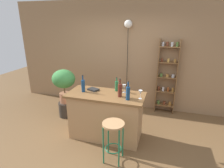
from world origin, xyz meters
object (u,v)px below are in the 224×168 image
at_px(plant_stool, 66,109).
at_px(bottle_sauce_amber, 117,86).
at_px(bottle_spirits_clear, 83,85).
at_px(wine_glass_center, 140,93).
at_px(bottle_soda_blue, 128,93).
at_px(pendant_globe_light, 128,26).
at_px(bar_stool, 113,133).
at_px(cookbook, 93,89).
at_px(potted_plant, 64,81).
at_px(bottle_wine_red, 120,90).
at_px(wine_glass_left, 124,87).
at_px(spice_shelf, 167,77).

relative_size(plant_stool, bottle_sauce_amber, 1.26).
relative_size(bottle_spirits_clear, wine_glass_center, 2.09).
height_order(bottle_soda_blue, pendant_globe_light, pendant_globe_light).
bearing_deg(bottle_sauce_amber, bottle_spirits_clear, -159.19).
relative_size(bar_stool, bottle_sauce_amber, 2.49).
relative_size(wine_glass_center, cookbook, 0.78).
bearing_deg(bar_stool, wine_glass_center, 61.29).
relative_size(potted_plant, pendant_globe_light, 0.36).
xyz_separation_m(bottle_soda_blue, bottle_wine_red, (-0.17, 0.10, 0.00)).
relative_size(plant_stool, wine_glass_left, 2.22).
relative_size(bottle_wine_red, wine_glass_center, 2.12).
xyz_separation_m(bottle_spirits_clear, pendant_globe_light, (0.54, 1.55, 1.09)).
relative_size(spice_shelf, bottle_wine_red, 5.40).
bearing_deg(bar_stool, bottle_wine_red, 94.88).
bearing_deg(potted_plant, bottle_wine_red, -20.77).
distance_m(plant_stool, bottle_soda_blue, 2.03).
xyz_separation_m(plant_stool, bottle_soda_blue, (1.70, -0.68, 0.89)).
relative_size(bar_stool, potted_plant, 0.86).
height_order(bar_stool, cookbook, cookbook).
bearing_deg(bottle_spirits_clear, bottle_wine_red, -2.78).
relative_size(bottle_wine_red, wine_glass_left, 2.12).
height_order(potted_plant, wine_glass_left, potted_plant).
height_order(plant_stool, bottle_sauce_amber, bottle_sauce_amber).
bearing_deg(wine_glass_left, pendant_globe_light, 100.14).
bearing_deg(plant_stool, cookbook, -23.91).
xyz_separation_m(bottle_sauce_amber, wine_glass_left, (0.16, -0.04, 0.01)).
height_order(bottle_sauce_amber, wine_glass_left, bottle_sauce_amber).
bearing_deg(pendant_globe_light, potted_plant, -142.44).
relative_size(spice_shelf, wine_glass_center, 11.47).
bearing_deg(bar_stool, cookbook, 130.88).
bearing_deg(wine_glass_center, bar_stool, -118.71).
bearing_deg(potted_plant, plant_stool, -90.00).
xyz_separation_m(spice_shelf, wine_glass_left, (-0.78, -1.30, 0.10)).
bearing_deg(bottle_spirits_clear, bottle_soda_blue, -8.13).
relative_size(plant_stool, pendant_globe_light, 0.16).
bearing_deg(potted_plant, wine_glass_center, -16.56).
distance_m(spice_shelf, bottle_wine_red, 1.74).
relative_size(plant_stool, bottle_soda_blue, 1.05).
xyz_separation_m(potted_plant, wine_glass_left, (1.55, -0.34, 0.14)).
bearing_deg(spice_shelf, bottle_wine_red, -117.71).
bearing_deg(wine_glass_center, bottle_spirits_clear, 178.82).
xyz_separation_m(spice_shelf, potted_plant, (-2.34, -0.96, -0.04)).
distance_m(plant_stool, bottle_spirits_clear, 1.29).
height_order(wine_glass_left, pendant_globe_light, pendant_globe_light).
relative_size(bottle_sauce_amber, pendant_globe_light, 0.13).
bearing_deg(pendant_globe_light, bottle_wine_red, -82.18).
distance_m(bottle_soda_blue, bottle_spirits_clear, 0.94).
xyz_separation_m(bottle_spirits_clear, cookbook, (0.16, 0.13, -0.11)).
relative_size(bottle_soda_blue, pendant_globe_light, 0.15).
height_order(plant_stool, bottle_wine_red, bottle_wine_red).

